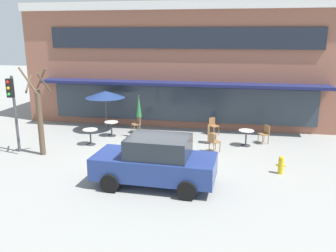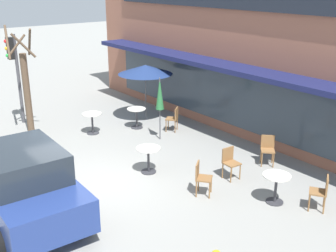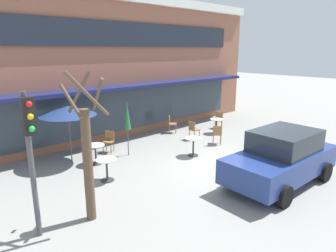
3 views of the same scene
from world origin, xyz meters
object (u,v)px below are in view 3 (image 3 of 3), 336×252
Objects in this scene: parked_sedan at (281,157)px; street_tree at (88,156)px; cafe_chair_0 at (109,140)px; patio_umbrella_green_folded at (68,111)px; cafe_chair_2 at (193,129)px; fire_hydrant at (288,135)px; traffic_light_pole at (30,143)px; cafe_table_streetside at (107,166)px; cafe_chair_1 at (217,133)px; cafe_chair_3 at (171,123)px; cafe_table_by_tree at (193,144)px; patio_umbrella_cream_folded at (127,117)px; cafe_table_near_wall at (217,124)px; cafe_table_mid_patio at (95,151)px; cafe_chair_4 at (219,119)px.

parked_sedan is 1.11× the size of street_tree.
patio_umbrella_green_folded is at bearing -178.83° from cafe_chair_0.
cafe_chair_2 is 1.26× the size of fire_hydrant.
traffic_light_pole is at bearing 161.18° from parked_sedan.
cafe_chair_0 is at bearing 56.84° from cafe_table_streetside.
cafe_chair_2 is (5.67, -1.15, -1.50)m from patio_umbrella_green_folded.
traffic_light_pole is (-8.36, -2.91, 1.77)m from cafe_chair_2.
cafe_chair_1 is (4.19, -2.46, 0.00)m from cafe_chair_0.
cafe_chair_3 is at bearing 32.76° from street_tree.
cafe_chair_0 is at bearing 163.42° from cafe_chair_2.
patio_umbrella_cream_folded is at bearing 135.73° from cafe_table_by_tree.
patio_umbrella_cream_folded is 2.47× the size of cafe_chair_3.
cafe_chair_0 reaches higher than cafe_table_by_tree.
patio_umbrella_green_folded is at bearing 170.35° from cafe_table_near_wall.
cafe_chair_1 reaches higher than cafe_table_streetside.
cafe_table_by_tree is 5.71m from street_tree.
cafe_table_mid_patio is at bearing 163.34° from cafe_chair_1.
parked_sedan is at bearing -121.94° from cafe_table_near_wall.
patio_umbrella_green_folded is at bearing 157.27° from patio_umbrella_cream_folded.
cafe_table_near_wall is 1.00× the size of cafe_table_mid_patio.
cafe_chair_3 reaches higher than fire_hydrant.
cafe_table_near_wall is 1.08× the size of fire_hydrant.
cafe_table_mid_patio is at bearing 176.53° from cafe_chair_2.
cafe_table_by_tree is at bearing -50.59° from cafe_chair_0.
patio_umbrella_green_folded reaches higher than cafe_table_streetside.
street_tree is at bearing -121.15° from cafe_table_mid_patio.
cafe_table_mid_patio is 4.92m from traffic_light_pole.
patio_umbrella_cream_folded is at bearing -178.32° from cafe_chair_4.
cafe_chair_4 is at bearing 36.59° from cafe_chair_1.
patio_umbrella_cream_folded is 0.65× the size of traffic_light_pole.
cafe_table_near_wall is 0.35× the size of patio_umbrella_cream_folded.
cafe_chair_1 is 4.34m from parked_sedan.
patio_umbrella_green_folded is 4.41m from street_tree.
street_tree is 10.09m from fire_hydrant.
cafe_table_mid_patio is (0.49, 1.59, 0.00)m from cafe_table_streetside.
cafe_chair_4 is 1.26× the size of fire_hydrant.
cafe_table_streetside is at bearing -141.43° from patio_umbrella_cream_folded.
street_tree reaches higher than cafe_table_streetside.
cafe_table_near_wall is 0.85× the size of cafe_chair_4.
traffic_light_pole is at bearing -164.34° from cafe_table_near_wall.
cafe_chair_1 is at bearing 142.16° from fire_hydrant.
cafe_chair_0 and cafe_chair_1 have the same top height.
cafe_table_streetside is 2.75m from patio_umbrella_cream_folded.
cafe_chair_1 is 1.00× the size of cafe_chair_4.
cafe_chair_3 is 0.21× the size of parked_sedan.
patio_umbrella_cream_folded is at bearing 175.49° from cafe_chair_2.
traffic_light_pole is 4.82× the size of fire_hydrant.
parked_sedan is at bearing -44.28° from cafe_table_streetside.
cafe_chair_1 is (5.32, -1.59, 0.01)m from cafe_table_mid_patio.
patio_umbrella_green_folded is at bearing 157.59° from cafe_chair_1.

